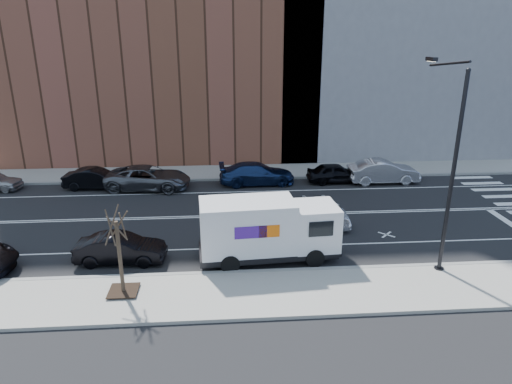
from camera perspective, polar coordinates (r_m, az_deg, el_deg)
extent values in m
plane|color=black|center=(27.44, 1.79, -2.87)|extent=(120.00, 120.00, 0.00)
cube|color=gray|center=(19.60, 4.50, -12.39)|extent=(44.00, 3.60, 0.15)
cube|color=gray|center=(35.69, 0.34, 2.57)|extent=(44.00, 3.60, 0.15)
cube|color=gray|center=(21.13, 3.77, -9.82)|extent=(44.00, 0.25, 0.17)
cube|color=gray|center=(33.97, 0.58, 1.72)|extent=(44.00, 0.25, 0.17)
cube|color=brown|center=(41.21, -12.31, 19.80)|extent=(26.00, 10.00, 22.00)
cylinder|color=black|center=(21.16, 23.34, 1.63)|extent=(0.18, 0.18, 9.00)
cylinder|color=black|center=(22.78, 21.87, -8.97)|extent=(0.44, 0.44, 0.20)
sphere|color=black|center=(20.38, 25.03, 13.62)|extent=(0.20, 0.20, 0.20)
cylinder|color=black|center=(21.88, 22.95, 14.57)|extent=(0.11, 3.49, 0.48)
cube|color=black|center=(23.41, 21.11, 15.25)|extent=(0.25, 0.80, 0.18)
cube|color=#FFF2CC|center=(23.41, 21.08, 15.01)|extent=(0.18, 0.55, 0.03)
cube|color=black|center=(20.13, -16.23, -11.74)|extent=(1.20, 1.20, 0.04)
cylinder|color=#382B1E|center=(19.41, -16.65, -7.89)|extent=(0.16, 0.16, 3.20)
cylinder|color=#382B1E|center=(18.78, -16.31, -4.08)|extent=(0.06, 0.80, 1.44)
cylinder|color=#382B1E|center=(19.03, -16.68, -3.80)|extent=(0.81, 0.31, 1.19)
cylinder|color=#382B1E|center=(19.01, -17.56, -3.92)|extent=(0.58, 0.76, 1.50)
cylinder|color=#382B1E|center=(18.75, -17.75, -4.27)|extent=(0.47, 0.61, 1.37)
cylinder|color=#382B1E|center=(18.60, -16.97, -4.38)|extent=(0.72, 0.29, 1.13)
cube|color=black|center=(22.10, 1.38, -7.27)|extent=(6.61, 2.66, 0.31)
cube|color=silver|center=(22.09, 7.29, -4.16)|extent=(2.24, 2.39, 2.08)
cube|color=black|center=(22.27, 9.97, -3.23)|extent=(0.20, 1.93, 0.99)
cube|color=black|center=(20.97, 8.15, -4.60)|extent=(1.15, 0.13, 0.73)
cube|color=black|center=(22.98, 6.57, -2.33)|extent=(1.15, 0.13, 0.73)
cube|color=black|center=(22.80, 9.67, -6.39)|extent=(0.31, 2.09, 0.36)
cube|color=silver|center=(21.40, -1.08, -4.19)|extent=(4.54, 2.61, 2.40)
cube|color=#47198C|center=(20.28, -0.65, -5.09)|extent=(1.46, 0.13, 0.57)
cube|color=orange|center=(20.39, 1.68, -4.94)|extent=(0.94, 0.09, 0.57)
cube|color=#47198C|center=(22.41, -1.47, -2.64)|extent=(1.46, 0.13, 0.57)
cube|color=orange|center=(22.51, 0.64, -2.53)|extent=(0.94, 0.09, 0.57)
cylinder|color=black|center=(21.64, 7.36, -8.15)|extent=(0.89, 0.36, 0.88)
cylinder|color=black|center=(23.44, 6.00, -5.84)|extent=(0.89, 0.36, 0.88)
cylinder|color=black|center=(20.98, -3.25, -8.94)|extent=(0.89, 0.36, 0.88)
cylinder|color=black|center=(22.83, -3.75, -6.48)|extent=(0.89, 0.36, 0.88)
imported|color=black|center=(33.75, -19.38, 1.60)|extent=(4.43, 1.78, 1.43)
imported|color=#4F5156|center=(32.57, -13.35, 1.74)|extent=(6.10, 3.32, 1.62)
imported|color=navy|center=(32.76, 0.10, 2.33)|extent=(5.46, 2.39, 1.56)
imported|color=black|center=(33.65, 9.94, 2.36)|extent=(4.22, 1.82, 1.42)
imported|color=silver|center=(34.32, 15.60, 2.48)|extent=(5.10, 1.86, 1.67)
imported|color=silver|center=(25.39, 6.28, -2.96)|extent=(4.85, 1.96, 1.57)
imported|color=black|center=(22.65, -16.57, -6.81)|extent=(4.27, 1.67, 1.38)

